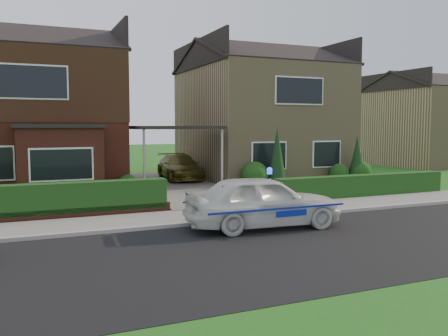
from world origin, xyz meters
TOP-DOWN VIEW (x-y plane):
  - ground at (0.00, 0.00)m, footprint 120.00×120.00m
  - road at (0.00, 0.00)m, footprint 60.00×6.00m
  - kerb at (0.00, 3.05)m, footprint 60.00×0.16m
  - sidewalk at (0.00, 4.10)m, footprint 60.00×2.00m
  - driveway at (0.00, 11.00)m, footprint 3.80×12.00m
  - house_left at (-5.78, 13.90)m, footprint 7.50×9.53m
  - house_right at (5.80, 13.99)m, footprint 7.50×8.06m
  - carport_link at (0.00, 10.95)m, footprint 3.80×3.00m
  - dwarf_wall at (-5.80, 5.30)m, footprint 7.70×0.25m
  - hedge_left at (-5.80, 5.45)m, footprint 7.50×0.55m
  - hedge_right at (5.80, 5.35)m, footprint 7.50×0.55m
  - shrub_left_mid at (-4.00, 9.30)m, footprint 1.32×1.32m
  - shrub_left_near at (-2.40, 9.60)m, footprint 0.84×0.84m
  - shrub_right_near at (3.20, 9.40)m, footprint 1.20×1.20m
  - shrub_right_mid at (7.80, 9.50)m, footprint 0.96×0.96m
  - shrub_right_far at (8.80, 9.20)m, footprint 1.08×1.08m
  - conifer_a at (4.20, 9.20)m, footprint 0.90×0.90m
  - conifer_b at (8.60, 9.20)m, footprint 0.90×0.90m
  - neighbour_right at (20.00, 16.00)m, footprint 6.50×7.00m
  - police_car at (-0.26, 2.10)m, footprint 3.89×4.35m
  - driveway_car at (1.00, 13.39)m, footprint 2.10×4.37m
  - potted_plant_b at (-3.77, 6.00)m, footprint 0.55×0.54m

SIDE VIEW (x-z plane):
  - ground at x=0.00m, z-range 0.00..0.00m
  - road at x=0.00m, z-range -0.01..0.01m
  - hedge_left at x=-5.80m, z-range -0.45..0.45m
  - hedge_right at x=5.80m, z-range -0.40..0.40m
  - sidewalk at x=0.00m, z-range 0.00..0.10m
  - kerb at x=0.00m, z-range 0.00..0.12m
  - driveway at x=0.00m, z-range 0.00..0.12m
  - dwarf_wall at x=-5.80m, z-range 0.00..0.36m
  - potted_plant_b at x=-3.77m, z-range 0.00..0.78m
  - shrub_left_near at x=-2.40m, z-range 0.00..0.84m
  - shrub_right_mid at x=7.80m, z-range 0.00..0.96m
  - shrub_right_far at x=8.80m, z-range 0.00..1.08m
  - shrub_right_near at x=3.20m, z-range 0.00..1.20m
  - shrub_left_mid at x=-4.00m, z-range 0.00..1.32m
  - police_car at x=-0.26m, z-range -0.08..1.52m
  - driveway_car at x=1.00m, z-range 0.12..1.35m
  - conifer_b at x=8.60m, z-range 0.00..2.20m
  - conifer_a at x=4.20m, z-range 0.00..2.60m
  - neighbour_right at x=20.00m, z-range 0.00..5.20m
  - carport_link at x=0.00m, z-range 1.27..4.04m
  - house_right at x=5.80m, z-range 0.04..7.29m
  - house_left at x=-5.78m, z-range 0.19..7.44m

